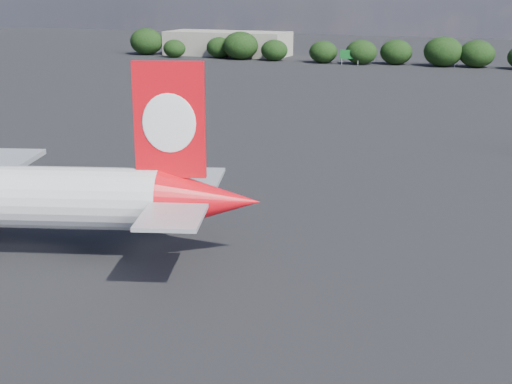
% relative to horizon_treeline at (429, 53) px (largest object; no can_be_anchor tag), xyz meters
% --- Properties ---
extents(ground, '(500.00, 500.00, 0.00)m').
position_rel_horizon_treeline_xyz_m(ground, '(-4.75, -120.40, -3.90)').
color(ground, black).
rests_on(ground, ground).
extents(terminal_building, '(42.00, 16.00, 8.00)m').
position_rel_horizon_treeline_xyz_m(terminal_building, '(-69.75, 11.60, 0.10)').
color(terminal_building, gray).
rests_on(terminal_building, ground).
extents(highway_sign, '(6.00, 0.30, 4.50)m').
position_rel_horizon_treeline_xyz_m(highway_sign, '(-22.75, -4.40, -0.78)').
color(highway_sign, '#156C25').
rests_on(highway_sign, ground).
extents(billboard_yellow, '(5.00, 0.30, 5.50)m').
position_rel_horizon_treeline_xyz_m(billboard_yellow, '(7.25, 1.60, -0.03)').
color(billboard_yellow, gold).
rests_on(billboard_yellow, ground).
extents(horizon_treeline, '(209.26, 16.33, 9.03)m').
position_rel_horizon_treeline_xyz_m(horizon_treeline, '(0.00, 0.00, 0.00)').
color(horizon_treeline, black).
rests_on(horizon_treeline, ground).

